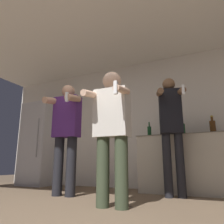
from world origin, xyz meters
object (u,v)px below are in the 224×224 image
(bottle_green_wine, at_px, (149,132))
(person_man_side, at_px, (66,130))
(bottle_short_whiskey, at_px, (183,129))
(refrigerator, at_px, (40,143))
(person_spectator_back, at_px, (171,125))
(bottle_clear_vodka, at_px, (213,127))
(bottle_red_label, at_px, (163,129))
(person_woman_foreground, at_px, (112,127))

(bottle_green_wine, xyz_separation_m, person_man_side, (-1.02, -1.13, -0.07))
(bottle_short_whiskey, bearing_deg, bottle_green_wine, 180.00)
(refrigerator, distance_m, person_spectator_back, 3.12)
(bottle_clear_vodka, height_order, person_spectator_back, person_spectator_back)
(bottle_short_whiskey, height_order, bottle_clear_vodka, bottle_clear_vodka)
(bottle_short_whiskey, xyz_separation_m, person_spectator_back, (-0.09, -0.59, -0.01))
(person_man_side, bearing_deg, bottle_red_label, 41.86)
(person_woman_foreground, bearing_deg, bottle_red_label, 81.41)
(refrigerator, xyz_separation_m, bottle_clear_vodka, (3.62, 0.03, 0.13))
(bottle_green_wine, bearing_deg, person_woman_foreground, -89.94)
(bottle_short_whiskey, height_order, person_man_side, person_man_side)
(bottle_short_whiskey, relative_size, bottle_clear_vodka, 0.89)
(refrigerator, distance_m, person_woman_foreground, 3.03)
(bottle_red_label, distance_m, bottle_green_wine, 0.25)
(person_man_side, bearing_deg, bottle_green_wine, 48.09)
(bottle_short_whiskey, height_order, bottle_green_wine, bottle_green_wine)
(bottle_short_whiskey, distance_m, person_woman_foreground, 1.74)
(refrigerator, xyz_separation_m, person_man_side, (1.55, -1.11, 0.05))
(bottle_short_whiskey, distance_m, bottle_green_wine, 0.59)
(bottle_green_wine, bearing_deg, person_spectator_back, -49.92)
(bottle_clear_vodka, distance_m, person_woman_foreground, 1.95)
(bottle_clear_vodka, bearing_deg, person_spectator_back, -133.24)
(bottle_green_wine, height_order, person_man_side, person_man_side)
(refrigerator, height_order, bottle_green_wine, refrigerator)
(bottle_clear_vodka, relative_size, person_man_side, 0.18)
(refrigerator, bearing_deg, person_woman_foreground, -31.92)
(bottle_clear_vodka, height_order, bottle_green_wine, bottle_clear_vodka)
(bottle_clear_vodka, relative_size, bottle_green_wine, 1.05)
(bottle_clear_vodka, height_order, person_woman_foreground, person_woman_foreground)
(bottle_red_label, xyz_separation_m, bottle_clear_vodka, (0.81, 0.00, -0.02))
(bottle_short_whiskey, xyz_separation_m, person_man_side, (-1.60, -1.13, -0.07))
(person_man_side, bearing_deg, person_woman_foreground, -25.94)
(person_man_side, xyz_separation_m, person_spectator_back, (1.52, 0.54, 0.06))
(refrigerator, relative_size, bottle_short_whiskey, 6.52)
(bottle_short_whiskey, relative_size, person_man_side, 0.16)
(person_man_side, bearing_deg, refrigerator, 144.52)
(bottle_green_wine, relative_size, person_spectator_back, 0.17)
(refrigerator, height_order, person_woman_foreground, refrigerator)
(bottle_red_label, distance_m, person_man_side, 1.70)
(bottle_clear_vodka, xyz_separation_m, person_spectator_back, (-0.56, -0.59, -0.02))
(person_spectator_back, bearing_deg, bottle_red_label, 112.99)
(bottle_short_whiskey, height_order, bottle_red_label, bottle_red_label)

